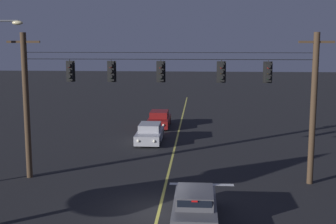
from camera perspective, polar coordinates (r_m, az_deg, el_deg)
The scene contains 12 objects.
ground_plane at distance 20.89m, azimuth -1.13°, elevation -12.26°, with size 180.00×180.00×0.00m, color black.
lane_centre_stripe at distance 30.97m, azimuth 0.67°, elevation -5.14°, with size 0.14×60.00×0.01m, color #D1C64C.
stop_bar_paint at distance 24.57m, azimuth 4.21°, elevation -8.96°, with size 3.40×0.36×0.01m, color silver.
signal_span_assembly at distance 24.29m, azimuth -0.17°, elevation 0.85°, with size 17.08×0.32×7.95m.
traffic_light_leftmost at distance 25.00m, azimuth -12.13°, elevation 4.96°, with size 0.48×0.41×1.22m.
traffic_light_left_inner at distance 24.48m, azimuth -7.09°, elevation 5.01°, with size 0.48×0.41×1.22m.
traffic_light_centre at distance 24.10m, azimuth -0.92°, elevation 5.02°, with size 0.48×0.41×1.22m.
traffic_light_right_inner at distance 24.03m, azimuth 6.66°, elevation 4.95°, with size 0.48×0.41×1.22m.
traffic_light_rightmost at distance 24.26m, azimuth 12.35°, elevation 4.84°, with size 0.48×0.41×1.22m.
car_waiting_near_lane at distance 19.61m, azimuth 3.36°, elevation -11.69°, with size 1.80×4.33×1.39m.
car_oncoming_lead at distance 34.13m, azimuth -2.29°, elevation -2.70°, with size 1.80×4.42×1.39m.
car_oncoming_trailing at distance 40.05m, azimuth -1.10°, elevation -0.94°, with size 1.80×4.42×1.39m.
Camera 1 is at (1.80, -19.38, 7.58)m, focal length 48.98 mm.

